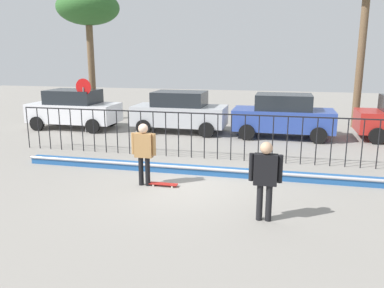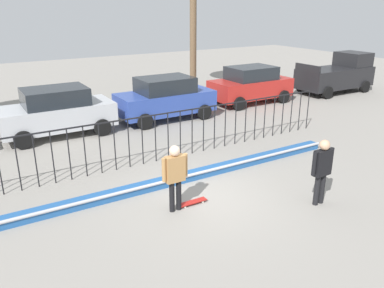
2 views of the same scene
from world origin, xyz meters
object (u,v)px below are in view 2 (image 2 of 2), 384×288
object	(u,v)px
parked_car_silver	(57,112)
parked_car_red	(251,84)
skateboard	(193,202)
camera_operator	(322,166)
pickup_truck	(337,74)
skateboarder	(175,172)
parked_car_blue	(165,98)

from	to	relation	value
parked_car_silver	parked_car_red	size ratio (longest dim) A/B	1.00
skateboard	camera_operator	size ratio (longest dim) A/B	0.45
parked_car_red	pickup_truck	world-z (taller)	pickup_truck
skateboarder	camera_operator	bearing A→B (deg)	-51.24
parked_car_silver	parked_car_red	xyz separation A→B (m)	(9.94, 0.30, 0.00)
skateboarder	pickup_truck	xyz separation A→B (m)	(14.93, 7.43, -0.01)
skateboarder	parked_car_blue	bearing A→B (deg)	38.68
parked_car_silver	pickup_truck	size ratio (longest dim) A/B	0.91
parked_car_blue	parked_car_red	xyz separation A→B (m)	(5.23, 0.43, 0.00)
skateboarder	parked_car_silver	distance (m)	7.74
skateboard	parked_car_red	size ratio (longest dim) A/B	0.19
camera_operator	pickup_truck	size ratio (longest dim) A/B	0.38
skateboard	skateboarder	bearing A→B (deg)	-175.96
parked_car_blue	parked_car_silver	bearing A→B (deg)	175.85
skateboarder	skateboard	size ratio (longest dim) A/B	2.18
pickup_truck	skateboard	bearing A→B (deg)	-152.04
skateboard	parked_car_blue	distance (m)	8.16
camera_operator	parked_car_blue	distance (m)	9.17
skateboard	pickup_truck	size ratio (longest dim) A/B	0.17
camera_operator	parked_car_silver	distance (m)	10.30
parked_car_silver	parked_car_red	world-z (taller)	same
skateboard	parked_car_blue	size ratio (longest dim) A/B	0.19
camera_operator	parked_car_red	xyz separation A→B (m)	(5.52, 9.60, -0.09)
skateboard	pickup_truck	world-z (taller)	pickup_truck
parked_car_silver	parked_car_red	bearing A→B (deg)	1.32
skateboard	parked_car_blue	xyz separation A→B (m)	(3.12, 7.49, 0.91)
skateboarder	parked_car_blue	xyz separation A→B (m)	(3.66, 7.53, -0.07)
parked_car_blue	parked_car_red	world-z (taller)	same
parked_car_silver	parked_car_blue	world-z (taller)	same
camera_operator	pickup_truck	distance (m)	14.68
pickup_truck	parked_car_red	bearing A→B (deg)	175.71
camera_operator	parked_car_red	distance (m)	11.07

